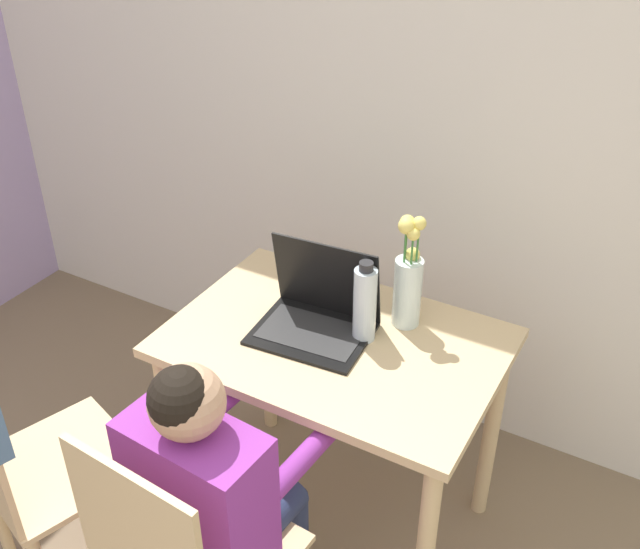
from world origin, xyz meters
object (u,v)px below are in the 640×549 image
Objects in this scene: flower_vase at (408,280)px; person_seated at (212,485)px; water_bottle at (365,304)px; laptop at (318,310)px; chair_spare at (6,440)px.

person_seated is at bearing -104.19° from flower_vase.
water_bottle is at bearing -119.97° from flower_vase.
laptop is 0.27m from flower_vase.
flower_vase is at bearing 60.03° from water_bottle.
person_seated is 0.78m from flower_vase.
laptop reaches higher than chair_spare.
chair_spare is 2.61× the size of flower_vase.
person_seated reaches higher than water_bottle.
laptop is at bearing -82.59° from person_seated.
chair_spare is 0.88× the size of person_seated.
laptop is 1.37× the size of water_bottle.
chair_spare is 3.66× the size of water_bottle.
chair_spare is 1.03m from water_bottle.
flower_vase is (0.18, 0.72, 0.24)m from person_seated.
flower_vase is (0.78, 0.84, 0.28)m from chair_spare.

